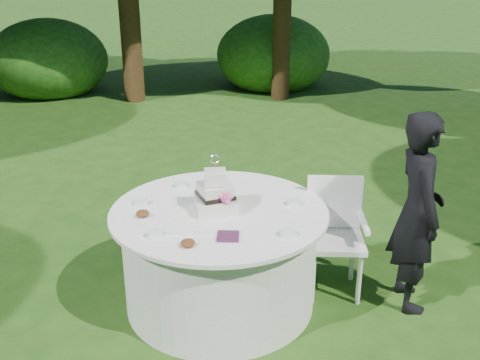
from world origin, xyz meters
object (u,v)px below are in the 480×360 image
guest (417,212)px  napkins (228,236)px  chair (335,227)px  cake (216,195)px  table (220,257)px

guest → napkins: bearing=106.2°
napkins → chair: bearing=40.6°
guest → chair: size_ratio=1.67×
cake → table: bearing=6.2°
guest → table: size_ratio=0.96×
table → chair: 0.92m
chair → cake: bearing=-164.1°
napkins → cake: cake is taller
guest → chair: bearing=66.4°
guest → table: 1.47m
table → cake: size_ratio=3.74×
chair → guest: bearing=-20.3°
chair → table: bearing=-163.9°
cake → chair: bearing=15.9°
napkins → cake: (-0.10, 0.42, 0.10)m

